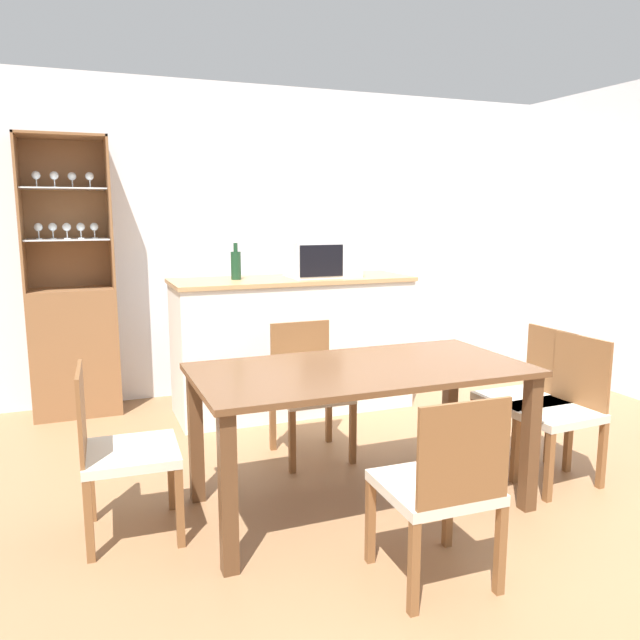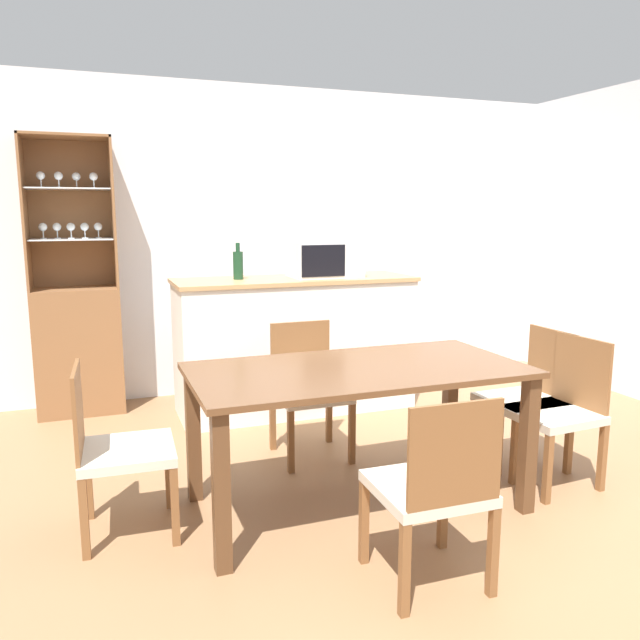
# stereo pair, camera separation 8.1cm
# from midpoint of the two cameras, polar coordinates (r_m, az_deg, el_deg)

# --- Properties ---
(ground_plane) EXTENTS (18.00, 18.00, 0.00)m
(ground_plane) POSITION_cam_midpoint_polar(r_m,az_deg,el_deg) (3.40, 10.47, -16.83)
(ground_plane) COLOR #936B47
(wall_back) EXTENTS (6.80, 0.06, 2.55)m
(wall_back) POSITION_cam_midpoint_polar(r_m,az_deg,el_deg) (5.45, -3.98, 7.26)
(wall_back) COLOR silver
(wall_back) RESTS_ON ground_plane
(kitchen_counter) EXTENTS (1.81, 0.63, 1.03)m
(kitchen_counter) POSITION_cam_midpoint_polar(r_m,az_deg,el_deg) (4.81, -2.97, -2.21)
(kitchen_counter) COLOR white
(kitchen_counter) RESTS_ON ground_plane
(display_cabinet) EXTENTS (0.62, 0.38, 2.06)m
(display_cabinet) POSITION_cam_midpoint_polar(r_m,az_deg,el_deg) (5.06, -22.01, -0.96)
(display_cabinet) COLOR brown
(display_cabinet) RESTS_ON ground_plane
(dining_table) EXTENTS (1.68, 0.85, 0.74)m
(dining_table) POSITION_cam_midpoint_polar(r_m,az_deg,el_deg) (3.19, 3.03, -6.15)
(dining_table) COLOR brown
(dining_table) RESTS_ON ground_plane
(dining_chair_side_right_near) EXTENTS (0.45, 0.45, 0.83)m
(dining_chair_side_right_near) POSITION_cam_midpoint_polar(r_m,az_deg,el_deg) (3.79, 20.33, -7.66)
(dining_chair_side_right_near) COLOR beige
(dining_chair_side_right_near) RESTS_ON ground_plane
(dining_chair_side_right_far) EXTENTS (0.44, 0.44, 0.83)m
(dining_chair_side_right_far) POSITION_cam_midpoint_polar(r_m,az_deg,el_deg) (3.97, 17.88, -6.72)
(dining_chair_side_right_far) COLOR beige
(dining_chair_side_right_far) RESTS_ON ground_plane
(dining_chair_head_far) EXTENTS (0.43, 0.43, 0.83)m
(dining_chair_head_far) POSITION_cam_midpoint_polar(r_m,az_deg,el_deg) (3.93, -1.60, -6.41)
(dining_chair_head_far) COLOR beige
(dining_chair_head_far) RESTS_ON ground_plane
(dining_chair_head_near) EXTENTS (0.44, 0.44, 0.83)m
(dining_chair_head_near) POSITION_cam_midpoint_polar(r_m,az_deg,el_deg) (2.64, 10.02, -14.86)
(dining_chair_head_near) COLOR beige
(dining_chair_head_near) RESTS_ON ground_plane
(dining_chair_side_left_far) EXTENTS (0.45, 0.45, 0.83)m
(dining_chair_side_left_far) POSITION_cam_midpoint_polar(r_m,az_deg,el_deg) (3.12, -18.46, -11.29)
(dining_chair_side_left_far) COLOR beige
(dining_chair_side_left_far) RESTS_ON ground_plane
(microwave) EXTENTS (0.53, 0.34, 0.27)m
(microwave) POSITION_cam_midpoint_polar(r_m,az_deg,el_deg) (4.78, -0.27, 5.60)
(microwave) COLOR silver
(microwave) RESTS_ON kitchen_counter
(wine_bottle) EXTENTS (0.07, 0.07, 0.27)m
(wine_bottle) POSITION_cam_midpoint_polar(r_m,az_deg,el_deg) (4.63, -8.19, 5.03)
(wine_bottle) COLOR #193D23
(wine_bottle) RESTS_ON kitchen_counter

